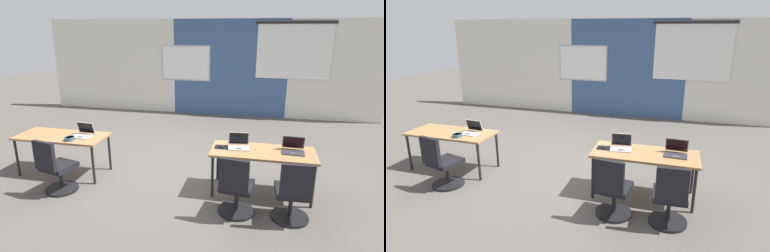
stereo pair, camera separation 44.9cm
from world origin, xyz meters
TOP-DOWN VIEW (x-y plane):
  - ground_plane at (0.00, 0.00)m, footprint 24.00×24.00m
  - back_wall_assembly at (0.04, 4.20)m, footprint 10.00×0.27m
  - desk_near_left at (-1.75, -0.60)m, footprint 1.60×0.70m
  - desk_near_right at (1.75, -0.60)m, footprint 1.60×0.70m
  - laptop_near_right_inner at (1.37, -0.53)m, footprint 0.36×0.31m
  - mousepad_near_right_inner at (1.10, -0.58)m, footprint 0.22×0.19m
  - mouse_near_right_inner at (1.10, -0.58)m, footprint 0.07×0.11m
  - chair_near_right_inner at (1.41, -1.33)m, footprint 0.52×0.56m
  - laptop_near_right_end at (2.20, -0.54)m, footprint 0.34×0.32m
  - chair_near_right_end at (2.17, -1.33)m, footprint 0.52×0.55m
  - laptop_near_left_inner at (-1.36, -0.55)m, footprint 0.35×0.32m
  - chair_near_left_inner at (-1.44, -1.28)m, footprint 0.52×0.58m
  - snack_bowl at (-1.46, -0.81)m, footprint 0.18×0.18m

SIDE VIEW (x-z plane):
  - ground_plane at x=0.00m, z-range 0.00..0.00m
  - chair_near_right_inner at x=1.41m, z-range -0.08..0.84m
  - chair_near_right_end at x=2.17m, z-range -0.08..0.84m
  - chair_near_left_inner at x=-1.44m, z-range -0.08..0.84m
  - desk_near_left at x=-1.75m, z-range 0.30..1.02m
  - desk_near_right at x=1.75m, z-range 0.30..1.02m
  - mousepad_near_right_inner at x=1.10m, z-range 0.72..0.72m
  - mouse_near_right_inner at x=1.10m, z-range 0.72..0.76m
  - snack_bowl at x=-1.46m, z-range 0.72..0.79m
  - laptop_near_right_end at x=2.20m, z-range 0.66..0.88m
  - laptop_near_left_inner at x=-1.36m, z-range 0.65..0.88m
  - laptop_near_right_inner at x=1.37m, z-range 0.65..0.89m
  - back_wall_assembly at x=0.04m, z-range 0.01..2.81m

